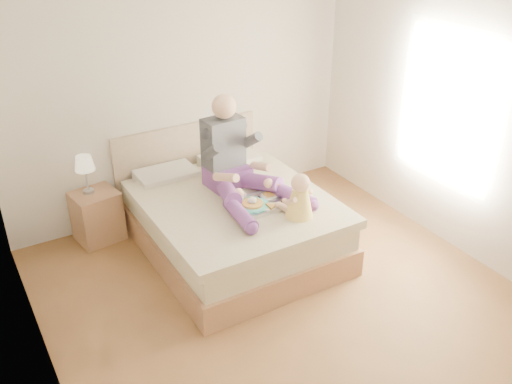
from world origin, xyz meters
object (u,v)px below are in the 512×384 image
nightstand (97,216)px  adult (235,164)px  bed (229,218)px  tray (262,201)px  baby (299,199)px

nightstand → adult: (1.22, -0.79, 0.63)m
bed → tray: bearing=-66.2°
adult → baby: (0.26, -0.74, -0.11)m
bed → adult: bearing=6.1°
bed → adult: adult is taller
nightstand → tray: size_ratio=1.02×
baby → tray: bearing=102.2°
nightstand → bed: bearing=-43.8°
bed → baby: baby is taller
adult → baby: 0.79m
baby → nightstand: bearing=119.0°
nightstand → tray: (1.30, -1.17, 0.37)m
bed → nightstand: size_ratio=4.03×
tray → baby: size_ratio=1.24×
nightstand → tray: tray is taller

